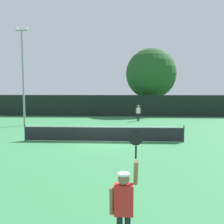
{
  "coord_description": "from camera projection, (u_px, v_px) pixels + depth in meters",
  "views": [
    {
      "loc": [
        1.39,
        -16.22,
        3.33
      ],
      "look_at": [
        0.41,
        3.07,
        1.62
      ],
      "focal_mm": 41.3,
      "sensor_mm": 36.0,
      "label": 1
    }
  ],
  "objects": [
    {
      "name": "ground_plane",
      "position": [
        103.0,
        141.0,
        16.5
      ],
      "size": [
        120.0,
        120.0,
        0.0
      ],
      "primitive_type": "plane",
      "color": "#387F4C"
    },
    {
      "name": "tennis_net",
      "position": [
        103.0,
        133.0,
        16.46
      ],
      "size": [
        10.27,
        0.08,
        1.07
      ],
      "color": "#232328",
      "rests_on": "ground"
    },
    {
      "name": "perimeter_fence",
      "position": [
        114.0,
        106.0,
        31.74
      ],
      "size": [
        31.41,
        0.12,
        2.62
      ],
      "primitive_type": "cube",
      "color": "black",
      "rests_on": "ground"
    },
    {
      "name": "player_serving",
      "position": [
        124.0,
        201.0,
        5.12
      ],
      "size": [
        0.67,
        0.4,
        2.54
      ],
      "color": "red",
      "rests_on": "ground"
    },
    {
      "name": "player_receiving",
      "position": [
        138.0,
        112.0,
        26.93
      ],
      "size": [
        0.57,
        0.24,
        1.63
      ],
      "rotation": [
        0.0,
        0.0,
        3.14
      ],
      "color": "white",
      "rests_on": "ground"
    },
    {
      "name": "tennis_ball",
      "position": [
        113.0,
        135.0,
        18.53
      ],
      "size": [
        0.07,
        0.07,
        0.07
      ],
      "primitive_type": "sphere",
      "color": "#CCE033",
      "rests_on": "ground"
    },
    {
      "name": "light_pole",
      "position": [
        23.0,
        71.0,
        23.25
      ],
      "size": [
        1.18,
        0.28,
        8.83
      ],
      "color": "gray",
      "rests_on": "ground"
    },
    {
      "name": "large_tree",
      "position": [
        151.0,
        74.0,
        35.13
      ],
      "size": [
        6.86,
        6.86,
        8.86
      ],
      "color": "brown",
      "rests_on": "ground"
    },
    {
      "name": "parked_car_near",
      "position": [
        133.0,
        106.0,
        38.23
      ],
      "size": [
        1.93,
        4.21,
        1.69
      ],
      "rotation": [
        0.0,
        0.0,
        0.01
      ],
      "color": "white",
      "rests_on": "ground"
    },
    {
      "name": "parked_car_mid",
      "position": [
        183.0,
        107.0,
        36.81
      ],
      "size": [
        2.51,
        4.44,
        1.69
      ],
      "rotation": [
        0.0,
        0.0,
        -0.15
      ],
      "color": "navy",
      "rests_on": "ground"
    }
  ]
}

